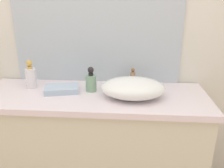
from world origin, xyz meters
The scene contains 8 objects.
bathroom_wall_rear centered at (0.00, 0.73, 1.30)m, with size 6.00×0.06×2.60m, color silver.
vanity_counter centered at (0.04, 0.42, 0.42)m, with size 1.50×0.53×0.84m.
wall_mirror_panel centered at (0.04, 0.69, 1.30)m, with size 1.20×0.01×0.91m, color #B2BCC6.
sink_basin centered at (0.31, 0.39, 0.90)m, with size 0.40×0.29×0.12m, color white.
faucet centered at (0.31, 0.55, 0.92)m, with size 0.03×0.12×0.14m.
soap_dispenser centered at (-0.40, 0.51, 0.92)m, with size 0.07×0.07×0.20m.
lotion_bottle centered at (0.03, 0.48, 0.91)m, with size 0.07×0.07×0.17m.
folded_hand_towel centered at (-0.17, 0.45, 0.86)m, with size 0.22×0.14×0.04m, color #ABBFD6.
Camera 1 is at (0.28, -0.99, 1.43)m, focal length 37.71 mm.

